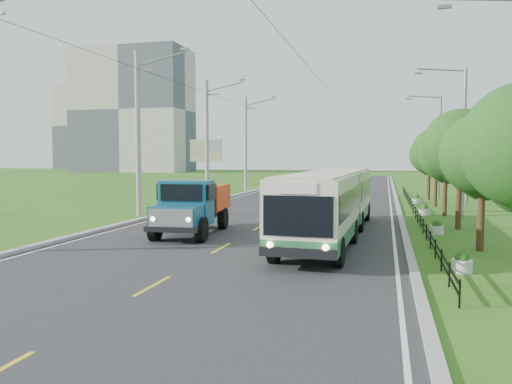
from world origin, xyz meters
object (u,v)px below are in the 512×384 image
at_px(tree_fifth, 437,154).
at_px(billboard_right, 474,133).
at_px(tree_second, 483,159).
at_px(planter_front, 462,263).
at_px(tree_fourth, 447,157).
at_px(streetlight_mid, 461,136).
at_px(streetlight_far, 438,142).
at_px(planter_near, 437,228).
at_px(pole_far, 246,143).
at_px(tree_third, 461,149).
at_px(planter_far, 416,200).
at_px(dump_truck, 192,203).
at_px(bus, 332,199).
at_px(pole_mid, 207,139).
at_px(planter_mid, 424,211).
at_px(tree_back, 430,157).
at_px(pole_near, 139,132).
at_px(billboard_left, 206,154).

height_order(tree_fifth, billboard_right, billboard_right).
distance_m(tree_second, planter_front, 5.40).
distance_m(tree_fourth, streetlight_mid, 1.54).
relative_size(tree_fourth, streetlight_far, 0.60).
xyz_separation_m(tree_second, planter_near, (-1.26, 3.86, -3.23)).
bearing_deg(pole_far, tree_third, -53.91).
xyz_separation_m(planter_far, dump_truck, (-11.06, -18.89, 1.16)).
distance_m(bus, dump_truck, 6.45).
bearing_deg(billboard_right, pole_mid, 177.22).
bearing_deg(planter_mid, dump_truck, -135.46).
relative_size(tree_fourth, tree_back, 0.98).
relative_size(planter_front, planter_near, 1.00).
xyz_separation_m(tree_third, billboard_right, (2.44, 11.86, 1.36)).
xyz_separation_m(pole_near, tree_second, (18.12, -6.86, -1.57)).
bearing_deg(planter_near, streetlight_far, 84.70).
bearing_deg(planter_mid, tree_second, -83.95).
relative_size(pole_mid, dump_truck, 1.59).
xyz_separation_m(tree_fifth, streetlight_mid, (0.79, -6.14, 1.05)).
relative_size(planter_front, planter_mid, 1.00).
distance_m(tree_back, billboard_left, 19.48).
xyz_separation_m(pole_mid, billboard_left, (-1.24, 3.00, -1.23)).
bearing_deg(dump_truck, planter_near, 9.58).
relative_size(pole_mid, tree_third, 1.67).
distance_m(tree_fourth, streetlight_far, 13.94).
bearing_deg(pole_near, tree_back, 43.41).
height_order(tree_fourth, dump_truck, tree_fourth).
height_order(tree_second, bus, tree_second).
distance_m(streetlight_far, planter_near, 22.57).
height_order(planter_mid, billboard_right, billboard_right).
height_order(tree_fifth, tree_back, tree_fifth).
bearing_deg(streetlight_far, bus, -105.55).
xyz_separation_m(tree_back, streetlight_far, (0.79, 1.86, 1.25)).
bearing_deg(bus, pole_far, 114.76).
xyz_separation_m(planter_near, bus, (-4.67, -2.12, 1.46)).
distance_m(planter_near, bus, 5.33).
height_order(pole_near, tree_second, pole_near).
bearing_deg(tree_fifth, pole_mid, 177.29).
distance_m(tree_second, tree_fifth, 18.00).
bearing_deg(pole_far, tree_fifth, -35.36).
xyz_separation_m(streetlight_far, planter_near, (-2.04, -22.00, -4.62)).
bearing_deg(bus, billboard_left, 125.76).
xyz_separation_m(planter_mid, billboard_right, (3.70, 6.00, 5.06)).
relative_size(billboard_right, dump_truck, 1.16).
bearing_deg(tree_fifth, streetlight_far, 84.29).
height_order(pole_far, billboard_left, pole_far).
distance_m(pole_near, streetlight_far, 26.80).
bearing_deg(planter_mid, bus, -114.76).
height_order(tree_second, tree_third, tree_third).
bearing_deg(pole_far, planter_front, -64.28).
height_order(pole_far, planter_far, pole_far).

